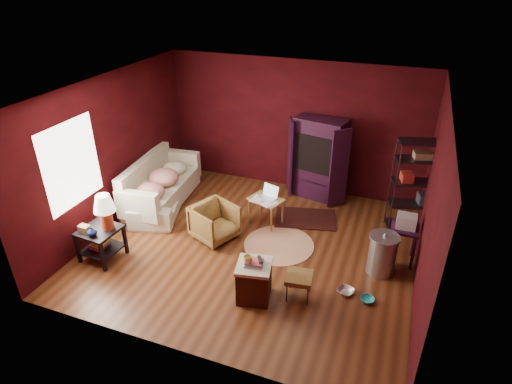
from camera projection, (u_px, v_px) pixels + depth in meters
room at (249, 176)px, 6.96m from camera, size 5.54×5.04×2.84m
sofa at (161, 187)px, 8.72m from camera, size 1.22×2.20×0.83m
armchair at (214, 221)px, 7.70m from camera, size 0.89×0.91×0.72m
pet_bowl_steel at (346, 286)px, 6.51m from camera, size 0.26×0.14×0.25m
pet_bowl_turquoise at (368, 296)px, 6.35m from camera, size 0.22×0.12×0.21m
vase at (92, 232)px, 6.87m from camera, size 0.17×0.18×0.16m
mug at (248, 258)px, 6.10m from camera, size 0.15×0.12×0.13m
side_table at (102, 221)px, 7.02m from camera, size 0.65×0.65×1.20m
sofa_cushions at (159, 186)px, 8.73m from camera, size 1.05×2.22×0.90m
hamper at (254, 281)px, 6.33m from camera, size 0.59×0.59×0.71m
footstool at (299, 278)px, 6.34m from camera, size 0.43×0.43×0.40m
rug_round at (279, 245)px, 7.66m from camera, size 1.35×1.35×0.01m
rug_oriental at (306, 218)px, 8.43m from camera, size 1.33×1.04×0.01m
laptop_desk at (266, 201)px, 8.09m from camera, size 0.73×0.63×0.77m
tv_armoire at (319, 157)px, 8.85m from camera, size 1.34×0.89×1.73m
wire_shelving at (418, 183)px, 7.66m from camera, size 0.94×0.60×1.79m
small_stand at (405, 227)px, 6.97m from camera, size 0.45×0.45×0.89m
trash_can at (382, 254)px, 6.84m from camera, size 0.61×0.61×0.75m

